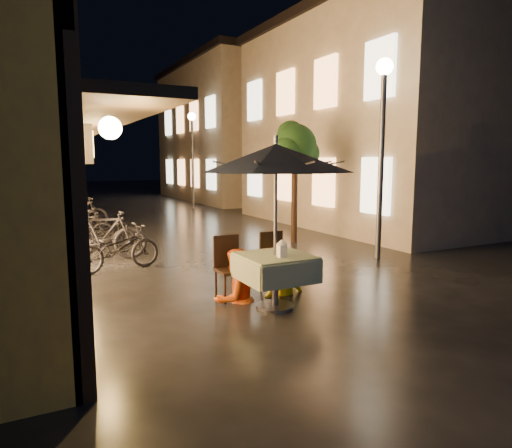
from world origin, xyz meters
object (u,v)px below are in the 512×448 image
streetlamp_near (383,122)px  person_yellow (283,252)px  table_lantern (282,247)px  patio_umbrella (276,158)px  person_orange (235,250)px  bicycle_0 (117,248)px  cafe_table (275,268)px

streetlamp_near → person_yellow: 4.16m
streetlamp_near → table_lantern: bearing=-150.1°
patio_umbrella → person_orange: bearing=121.9°
person_yellow → bicycle_0: bearing=-55.2°
person_orange → streetlamp_near: bearing=-177.1°
streetlamp_near → person_orange: bearing=-161.6°
table_lantern → person_yellow: (0.46, 0.75, -0.24)m
streetlamp_near → patio_umbrella: size_ratio=1.72×
streetlamp_near → person_yellow: (-3.23, -1.37, -2.24)m
streetlamp_near → cafe_table: streetlamp_near is taller
streetlamp_near → patio_umbrella: streetlamp_near is taller
person_orange → bicycle_0: 3.02m
table_lantern → patio_umbrella: bearing=90.0°
cafe_table → table_lantern: 0.38m
bicycle_0 → person_yellow: bearing=-154.8°
bicycle_0 → table_lantern: bearing=-167.1°
streetlamp_near → cafe_table: bearing=-152.3°
patio_umbrella → person_yellow: (0.46, 0.57, -1.46)m
streetlamp_near → person_orange: size_ratio=2.72×
cafe_table → patio_umbrella: (-0.00, -0.00, 1.56)m
bicycle_0 → cafe_table: bearing=-165.9°
person_orange → person_yellow: person_orange is taller
patio_umbrella → table_lantern: (0.00, -0.18, -1.23)m
cafe_table → bicycle_0: 3.69m
cafe_table → table_lantern: table_lantern is taller
cafe_table → person_orange: (-0.36, 0.59, 0.19)m
streetlamp_near → cafe_table: size_ratio=4.27×
streetlamp_near → table_lantern: streetlamp_near is taller
cafe_table → table_lantern: bearing=-90.0°
streetlamp_near → table_lantern: size_ratio=16.92×
patio_umbrella → person_orange: size_ratio=1.58×
cafe_table → patio_umbrella: patio_umbrella is taller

